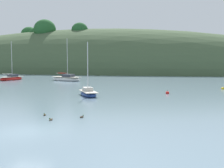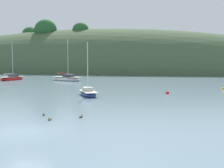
% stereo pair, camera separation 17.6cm
% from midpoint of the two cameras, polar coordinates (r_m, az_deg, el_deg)
% --- Properties ---
extents(ground_plane, '(400.00, 400.00, 0.00)m').
position_cam_midpoint_polar(ground_plane, '(17.95, -16.99, -8.99)').
color(ground_plane, slate).
extents(far_shoreline_hill, '(150.00, 36.00, 32.77)m').
position_cam_midpoint_polar(far_shoreline_hill, '(99.27, -5.49, 2.36)').
color(far_shoreline_hill, '#425638').
rests_on(far_shoreline_hill, ground).
extents(sailboat_blue_center, '(7.29, 4.19, 8.88)m').
position_cam_midpoint_polar(sailboat_blue_center, '(59.18, -9.20, 1.04)').
color(sailboat_blue_center, white).
rests_on(sailboat_blue_center, ground).
extents(sailboat_grey_yawl, '(3.21, 6.40, 8.42)m').
position_cam_midpoint_polar(sailboat_grey_yawl, '(64.24, -19.60, 1.08)').
color(sailboat_grey_yawl, red).
rests_on(sailboat_grey_yawl, ground).
extents(sailboat_orange_cutter, '(3.79, 4.72, 6.53)m').
position_cam_midpoint_polar(sailboat_orange_cutter, '(33.86, -4.93, -1.86)').
color(sailboat_orange_cutter, navy).
rests_on(sailboat_orange_cutter, ground).
extents(mooring_buoy_channel, '(0.44, 0.44, 0.54)m').
position_cam_midpoint_polar(mooring_buoy_channel, '(36.31, 10.91, -1.77)').
color(mooring_buoy_channel, red).
rests_on(mooring_buoy_channel, ground).
extents(mooring_buoy_outer, '(0.44, 0.44, 0.54)m').
position_cam_midpoint_polar(mooring_buoy_outer, '(44.39, 21.20, -0.83)').
color(mooring_buoy_outer, yellow).
rests_on(mooring_buoy_outer, ground).
extents(duck_lone_right, '(0.29, 0.41, 0.24)m').
position_cam_midpoint_polar(duck_lone_right, '(22.47, -13.57, -6.01)').
color(duck_lone_right, brown).
rests_on(duck_lone_right, ground).
extents(duck_trailing, '(0.21, 0.43, 0.24)m').
position_cam_midpoint_polar(duck_trailing, '(20.59, -12.40, -6.98)').
color(duck_trailing, brown).
rests_on(duck_trailing, ground).
extents(duck_straggler, '(0.28, 0.42, 0.24)m').
position_cam_midpoint_polar(duck_straggler, '(21.17, -6.29, -6.57)').
color(duck_straggler, '#473828').
rests_on(duck_straggler, ground).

